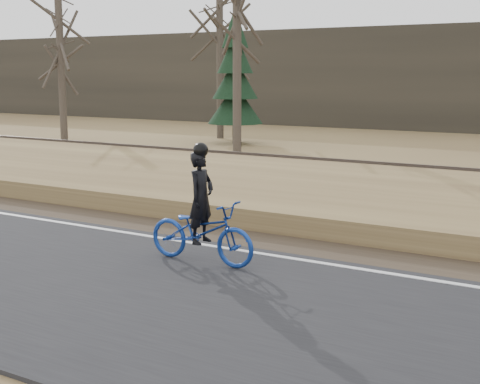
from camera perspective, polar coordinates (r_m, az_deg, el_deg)
The scene contains 13 objects.
ground at distance 13.36m, azimuth -7.77°, elevation -4.28°, with size 120.00×120.00×0.00m, color #967F4C.
road at distance 11.58m, azimuth -15.52°, elevation -6.67°, with size 120.00×6.00×0.06m, color black.
edge_line at distance 13.50m, azimuth -7.25°, elevation -3.84°, with size 120.00×0.12×0.01m, color silver.
shoulder at distance 14.29m, azimuth -4.78°, elevation -3.20°, with size 120.00×1.60×0.04m, color #473A2B.
embankment at distance 16.72m, azimuth 1.18°, elevation -0.50°, with size 120.00×5.00×0.44m, color #967F4C.
ballast at distance 20.07m, azimuth 6.54°, elevation 1.23°, with size 120.00×3.00×0.45m, color slate.
railroad at distance 20.03m, azimuth 6.55°, elevation 2.09°, with size 120.00×2.40×0.29m.
treeline_backdrop at distance 40.92m, azimuth 19.55°, elevation 9.12°, with size 120.00×4.00×6.00m, color #383328.
cyclist at distance 11.53m, azimuth -3.31°, elevation -2.83°, with size 2.08×0.73×2.09m.
bare_tree_far_left at distance 34.22m, azimuth -15.03°, elevation 10.44°, with size 0.36×0.36×7.40m, color brown.
bare_tree_left at distance 34.38m, azimuth -1.73°, elevation 11.03°, with size 0.36×0.36×7.71m, color brown.
bare_tree_near_left at distance 27.27m, azimuth -0.25°, elevation 10.63°, with size 0.36×0.36×7.09m, color brown.
conifer at distance 31.63m, azimuth -0.42°, elevation 9.55°, with size 2.60×2.60×6.31m.
Camera 1 is at (8.10, -10.11, 3.30)m, focal length 50.00 mm.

